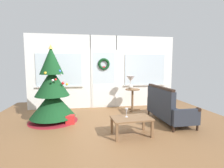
% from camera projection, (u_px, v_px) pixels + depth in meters
% --- Properties ---
extents(ground_plane, '(6.76, 6.76, 0.00)m').
position_uv_depth(ground_plane, '(114.00, 127.00, 4.16)').
color(ground_plane, brown).
extents(back_wall_with_door, '(5.20, 0.19, 2.55)m').
position_uv_depth(back_wall_with_door, '(104.00, 72.00, 6.07)').
color(back_wall_with_door, white).
rests_on(back_wall_with_door, ground).
extents(christmas_tree, '(1.30, 1.30, 2.05)m').
position_uv_depth(christmas_tree, '(52.00, 93.00, 4.54)').
color(christmas_tree, '#4C331E').
rests_on(christmas_tree, ground).
extents(settee_sofa, '(0.73, 1.58, 0.96)m').
position_uv_depth(settee_sofa, '(166.00, 108.00, 4.54)').
color(settee_sofa, black).
rests_on(settee_sofa, ground).
extents(side_table, '(0.50, 0.48, 0.72)m').
position_uv_depth(side_table, '(132.00, 95.00, 5.69)').
color(side_table, brown).
rests_on(side_table, ground).
extents(table_lamp, '(0.28, 0.28, 0.44)m').
position_uv_depth(table_lamp, '(131.00, 80.00, 5.67)').
color(table_lamp, silver).
rests_on(table_lamp, side_table).
extents(coffee_table, '(0.87, 0.58, 0.39)m').
position_uv_depth(coffee_table, '(131.00, 120.00, 3.64)').
color(coffee_table, brown).
rests_on(coffee_table, ground).
extents(wine_glass, '(0.08, 0.08, 0.20)m').
position_uv_depth(wine_glass, '(127.00, 111.00, 3.66)').
color(wine_glass, silver).
rests_on(wine_glass, coffee_table).
extents(gift_box, '(0.22, 0.20, 0.22)m').
position_uv_depth(gift_box, '(70.00, 119.00, 4.39)').
color(gift_box, red).
rests_on(gift_box, ground).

